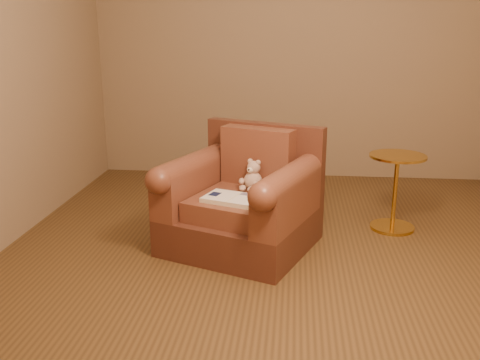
# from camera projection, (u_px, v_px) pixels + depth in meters

# --- Properties ---
(floor) EXTENTS (4.00, 4.00, 0.00)m
(floor) POSITION_uv_depth(u_px,v_px,m) (287.00, 250.00, 3.76)
(floor) COLOR brown
(floor) RESTS_ON ground
(armchair) EXTENTS (1.18, 1.16, 0.83)m
(armchair) POSITION_uv_depth(u_px,v_px,m) (243.00, 202.00, 3.78)
(armchair) COLOR #52291B
(armchair) RESTS_ON floor
(teddy_bear) EXTENTS (0.17, 0.19, 0.22)m
(teddy_bear) POSITION_uv_depth(u_px,v_px,m) (252.00, 178.00, 3.79)
(teddy_bear) COLOR tan
(teddy_bear) RESTS_ON armchair
(guidebook) EXTENTS (0.46, 0.36, 0.03)m
(guidebook) POSITION_uv_depth(u_px,v_px,m) (234.00, 199.00, 3.55)
(guidebook) COLOR beige
(guidebook) RESTS_ON armchair
(side_table) EXTENTS (0.42, 0.42, 0.59)m
(side_table) POSITION_uv_depth(u_px,v_px,m) (395.00, 190.00, 4.08)
(side_table) COLOR gold
(side_table) RESTS_ON floor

